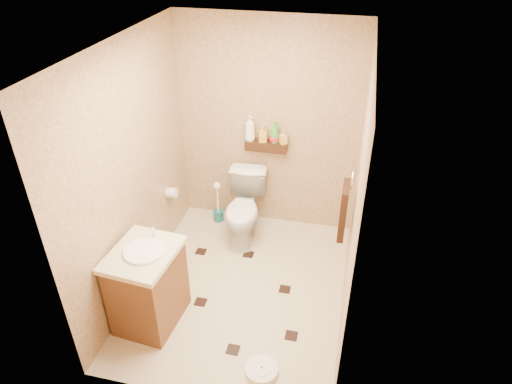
# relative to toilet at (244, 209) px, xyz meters

# --- Properties ---
(ground) EXTENTS (2.50, 2.50, 0.00)m
(ground) POSITION_rel_toilet_xyz_m (0.18, -0.83, -0.38)
(ground) COLOR #CDB096
(ground) RESTS_ON ground
(wall_back) EXTENTS (2.00, 0.04, 2.40)m
(wall_back) POSITION_rel_toilet_xyz_m (0.18, 0.42, 0.82)
(wall_back) COLOR tan
(wall_back) RESTS_ON ground
(wall_front) EXTENTS (2.00, 0.04, 2.40)m
(wall_front) POSITION_rel_toilet_xyz_m (0.18, -2.08, 0.82)
(wall_front) COLOR tan
(wall_front) RESTS_ON ground
(wall_left) EXTENTS (0.04, 2.50, 2.40)m
(wall_left) POSITION_rel_toilet_xyz_m (-0.82, -0.83, 0.82)
(wall_left) COLOR tan
(wall_left) RESTS_ON ground
(wall_right) EXTENTS (0.04, 2.50, 2.40)m
(wall_right) POSITION_rel_toilet_xyz_m (1.18, -0.83, 0.82)
(wall_right) COLOR tan
(wall_right) RESTS_ON ground
(ceiling) EXTENTS (2.00, 2.50, 0.02)m
(ceiling) POSITION_rel_toilet_xyz_m (0.18, -0.83, 2.02)
(ceiling) COLOR white
(ceiling) RESTS_ON wall_back
(wall_shelf) EXTENTS (0.46, 0.14, 0.10)m
(wall_shelf) POSITION_rel_toilet_xyz_m (0.18, 0.34, 0.64)
(wall_shelf) COLOR #381B0F
(wall_shelf) RESTS_ON wall_back
(floor_accents) EXTENTS (1.28, 1.37, 0.01)m
(floor_accents) POSITION_rel_toilet_xyz_m (0.21, -0.91, -0.38)
(floor_accents) COLOR black
(floor_accents) RESTS_ON ground
(toilet) EXTENTS (0.48, 0.77, 0.76)m
(toilet) POSITION_rel_toilet_xyz_m (0.00, 0.00, 0.00)
(toilet) COLOR white
(toilet) RESTS_ON ground
(vanity) EXTENTS (0.59, 0.69, 0.91)m
(vanity) POSITION_rel_toilet_xyz_m (-0.52, -1.39, 0.03)
(vanity) COLOR brown
(vanity) RESTS_ON ground
(bathroom_scale) EXTENTS (0.32, 0.32, 0.06)m
(bathroom_scale) POSITION_rel_toilet_xyz_m (0.58, -1.73, -0.35)
(bathroom_scale) COLOR white
(bathroom_scale) RESTS_ON ground
(toilet_brush) EXTENTS (0.12, 0.12, 0.53)m
(toilet_brush) POSITION_rel_toilet_xyz_m (-0.38, 0.24, -0.19)
(toilet_brush) COLOR #1A6568
(toilet_brush) RESTS_ON ground
(towel_ring) EXTENTS (0.12, 0.30, 0.76)m
(towel_ring) POSITION_rel_toilet_xyz_m (1.09, -0.58, 0.57)
(towel_ring) COLOR silver
(towel_ring) RESTS_ON wall_right
(toilet_paper) EXTENTS (0.12, 0.11, 0.12)m
(toilet_paper) POSITION_rel_toilet_xyz_m (-0.77, -0.18, 0.22)
(toilet_paper) COLOR white
(toilet_paper) RESTS_ON wall_left
(bottle_a) EXTENTS (0.16, 0.16, 0.29)m
(bottle_a) POSITION_rel_toilet_xyz_m (-0.01, 0.34, 0.84)
(bottle_a) COLOR white
(bottle_a) RESTS_ON wall_shelf
(bottle_b) EXTENTS (0.11, 0.11, 0.18)m
(bottle_b) POSITION_rel_toilet_xyz_m (0.13, 0.34, 0.78)
(bottle_b) COLOR gold
(bottle_b) RESTS_ON wall_shelf
(bottle_c) EXTENTS (0.14, 0.14, 0.14)m
(bottle_c) POSITION_rel_toilet_xyz_m (0.26, 0.34, 0.76)
(bottle_c) COLOR red
(bottle_c) RESTS_ON wall_shelf
(bottle_d) EXTENTS (0.13, 0.13, 0.25)m
(bottle_d) POSITION_rel_toilet_xyz_m (0.27, 0.34, 0.82)
(bottle_d) COLOR green
(bottle_d) RESTS_ON wall_shelf
(bottle_e) EXTENTS (0.10, 0.10, 0.16)m
(bottle_e) POSITION_rel_toilet_xyz_m (0.36, 0.34, 0.77)
(bottle_e) COLOR gold
(bottle_e) RESTS_ON wall_shelf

